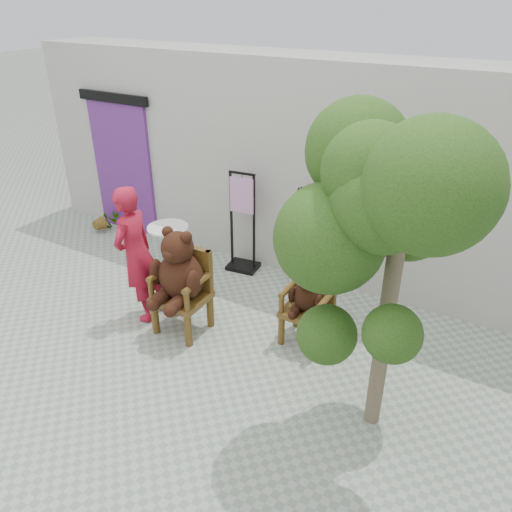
# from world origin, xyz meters

# --- Properties ---
(ground_plane) EXTENTS (60.00, 60.00, 0.00)m
(ground_plane) POSITION_xyz_m (0.00, 0.00, 0.00)
(ground_plane) COLOR gray
(ground_plane) RESTS_ON ground
(back_wall) EXTENTS (9.00, 1.00, 3.00)m
(back_wall) POSITION_xyz_m (0.00, 3.10, 1.50)
(back_wall) COLOR #B1AEA6
(back_wall) RESTS_ON ground
(doorway) EXTENTS (1.40, 0.11, 2.33)m
(doorway) POSITION_xyz_m (-3.00, 2.58, 1.16)
(doorway) COLOR #5E2776
(doorway) RESTS_ON ground
(chair_big) EXTENTS (0.68, 0.72, 1.37)m
(chair_big) POSITION_xyz_m (-0.37, 0.68, 0.76)
(chair_big) COLOR #482F0F
(chair_big) RESTS_ON ground
(chair_small) EXTENTS (0.54, 0.53, 0.99)m
(chair_small) POSITION_xyz_m (1.04, 1.25, 0.59)
(chair_small) COLOR #482F0F
(chair_small) RESTS_ON ground
(person) EXTENTS (0.47, 0.67, 1.72)m
(person) POSITION_xyz_m (-1.02, 0.68, 0.86)
(person) COLOR #A3142A
(person) RESTS_ON ground
(cafe_table) EXTENTS (0.60, 0.60, 0.70)m
(cafe_table) POSITION_xyz_m (-1.45, 1.78, 0.44)
(cafe_table) COLOR white
(cafe_table) RESTS_ON ground
(display_stand) EXTENTS (0.49, 0.40, 1.51)m
(display_stand) POSITION_xyz_m (-0.53, 2.35, 0.58)
(display_stand) COLOR black
(display_stand) RESTS_ON ground
(stool_bucket) EXTENTS (0.32, 0.32, 1.45)m
(stool_bucket) POSITION_xyz_m (0.40, 2.35, 0.64)
(stool_bucket) COLOR white
(stool_bucket) RESTS_ON ground
(tree) EXTENTS (1.63, 1.68, 3.06)m
(tree) POSITION_xyz_m (1.99, 0.29, 2.27)
(tree) COLOR brown
(tree) RESTS_ON ground
(potted_plant) EXTENTS (0.41, 0.37, 0.40)m
(potted_plant) POSITION_xyz_m (-3.29, 2.27, 0.20)
(potted_plant) COLOR #18350E
(potted_plant) RESTS_ON ground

